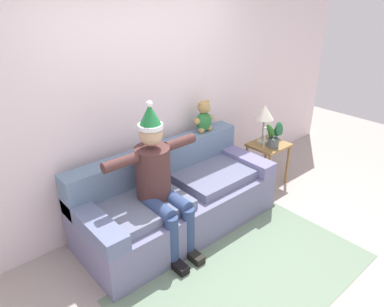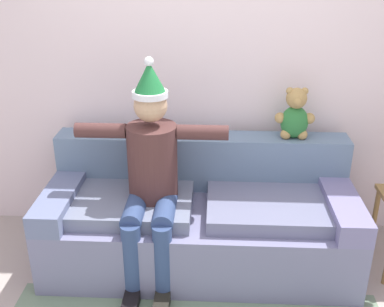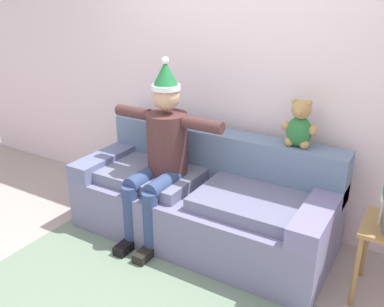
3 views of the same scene
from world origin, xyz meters
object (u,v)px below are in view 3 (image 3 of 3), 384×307
object	(u,v)px
person_seated	(161,151)
teddy_bear	(300,126)
candle_tall	(384,201)
couch	(204,200)

from	to	relation	value
person_seated	teddy_bear	xyz separation A→B (m)	(1.00, 0.45, 0.26)
person_seated	candle_tall	distance (m)	1.70
teddy_bear	candle_tall	xyz separation A→B (m)	(0.70, -0.38, -0.28)
person_seated	teddy_bear	distance (m)	1.12
couch	person_seated	world-z (taller)	person_seated
couch	teddy_bear	bearing A→B (deg)	22.87
person_seated	candle_tall	xyz separation A→B (m)	(1.69, 0.08, -0.02)
person_seated	teddy_bear	world-z (taller)	person_seated
couch	teddy_bear	distance (m)	1.01
couch	candle_tall	world-z (taller)	couch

